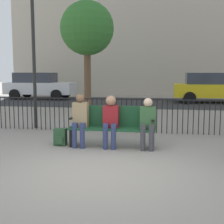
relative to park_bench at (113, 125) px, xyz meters
name	(u,v)px	position (x,y,z in m)	size (l,w,h in m)	color
ground_plane	(96,171)	(0.00, -1.80, -0.50)	(80.00, 80.00, 0.00)	gray
park_bench	(113,125)	(0.00, 0.00, 0.00)	(1.94, 0.45, 0.92)	#194728
seated_person_0	(80,118)	(-0.72, -0.13, 0.16)	(0.34, 0.39, 1.20)	navy
seated_person_1	(111,118)	(-0.02, -0.13, 0.17)	(0.34, 0.39, 1.17)	navy
seated_person_2	(148,121)	(0.80, -0.14, 0.13)	(0.34, 0.39, 1.13)	#3D3D42
backpack	(60,137)	(-1.21, -0.10, -0.31)	(0.27, 0.24, 0.39)	#284C2D
fence_railing	(122,112)	(-0.02, 1.69, 0.06)	(9.01, 0.03, 0.95)	black
tree_0	(87,29)	(-2.05, 6.03, 2.93)	(2.24, 2.24, 4.60)	brown
lamp_post	(33,37)	(-2.65, 1.90, 2.20)	(0.28, 0.28, 4.15)	black
street_surface	(142,102)	(0.00, 10.20, -0.50)	(24.00, 6.00, 0.01)	#2B2B2D
parked_car_0	(212,87)	(3.71, 10.64, 0.34)	(4.20, 1.94, 1.62)	yellow
parked_car_1	(39,85)	(-6.44, 11.41, 0.34)	(4.20, 1.94, 1.62)	silver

